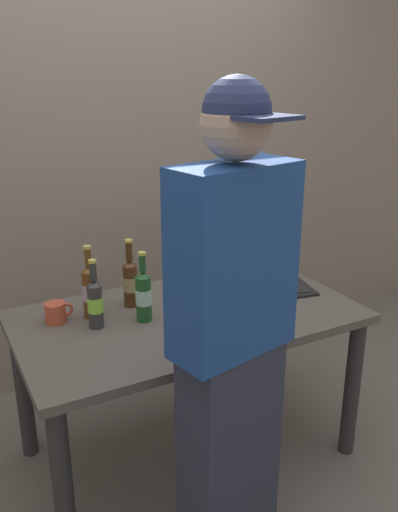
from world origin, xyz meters
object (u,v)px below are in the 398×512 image
object	(u,v)px
beer_bottle_dark	(143,294)
laptop	(273,279)
beer_bottle_amber	(95,302)
beer_bottle_green	(90,290)
beer_bottle_brown	(130,281)
coffee_mug	(56,313)
person_figure	(232,342)

from	to	relation	value
beer_bottle_dark	laptop	bearing A→B (deg)	3.55
beer_bottle_amber	beer_bottle_green	world-z (taller)	beer_bottle_green
laptop	beer_bottle_green	world-z (taller)	beer_bottle_green
laptop	beer_bottle_amber	world-z (taller)	beer_bottle_amber
laptop	beer_bottle_amber	size ratio (longest dim) A/B	1.29
beer_bottle_brown	beer_bottle_green	size ratio (longest dim) A/B	0.97
laptop	beer_bottle_green	xyz separation A→B (m)	(-0.86, 0.09, 0.08)
beer_bottle_green	coffee_mug	bearing A→B (deg)	172.28
beer_bottle_dark	coffee_mug	world-z (taller)	beer_bottle_dark
beer_bottle_brown	beer_bottle_green	bearing A→B (deg)	-171.68
laptop	beer_bottle_dark	bearing A→B (deg)	-176.45
beer_bottle_brown	beer_bottle_amber	bearing A→B (deg)	-147.49
beer_bottle_dark	beer_bottle_green	bearing A→B (deg)	143.93
laptop	beer_bottle_dark	world-z (taller)	beer_bottle_dark
beer_bottle_dark	beer_bottle_amber	bearing A→B (deg)	170.24
beer_bottle_green	person_figure	size ratio (longest dim) A/B	0.19
laptop	beer_bottle_amber	xyz separation A→B (m)	(-0.88, -0.01, 0.07)
laptop	person_figure	world-z (taller)	person_figure
beer_bottle_amber	beer_bottle_brown	size ratio (longest dim) A/B	0.95
person_figure	beer_bottle_amber	bearing A→B (deg)	111.53
laptop	beer_bottle_dark	distance (m)	0.69
beer_bottle_amber	laptop	bearing A→B (deg)	0.56
beer_bottle_brown	person_figure	size ratio (longest dim) A/B	0.18
beer_bottle_amber	coffee_mug	distance (m)	0.19
beer_bottle_amber	beer_bottle_dark	size ratio (longest dim) A/B	0.97
coffee_mug	laptop	bearing A→B (deg)	-6.28
beer_bottle_brown	beer_bottle_dark	distance (m)	0.16
beer_bottle_dark	coffee_mug	bearing A→B (deg)	154.93
beer_bottle_green	coffee_mug	distance (m)	0.17
laptop	person_figure	xyz separation A→B (m)	(-0.63, -0.64, 0.13)
beer_bottle_brown	person_figure	world-z (taller)	person_figure
person_figure	laptop	bearing A→B (deg)	45.83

